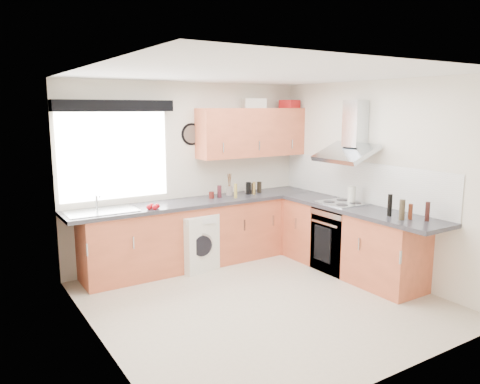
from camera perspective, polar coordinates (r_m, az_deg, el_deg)
ground_plane at (r=5.44m, az=2.65°, el=-13.11°), size 3.60×3.60×0.00m
ceiling at (r=5.01m, az=2.89°, el=14.19°), size 3.60×3.60×0.02m
wall_back at (r=6.61m, az=-6.26°, el=2.30°), size 3.60×0.02×2.50m
wall_front at (r=3.78m, az=18.69°, el=-4.11°), size 3.60×0.02×2.50m
wall_left at (r=4.32m, az=-17.20°, el=-2.30°), size 0.02×3.60×2.50m
wall_right at (r=6.27m, az=16.34°, el=1.53°), size 0.02×3.60×2.50m
window at (r=6.18m, az=-15.06°, el=4.27°), size 1.40×0.02×1.10m
window_blind at (r=6.06m, az=-15.08°, el=10.13°), size 1.50×0.18×0.14m
splashback at (r=6.48m, az=14.26°, el=1.26°), size 0.01×3.00×0.54m
base_cab_back at (r=6.48m, az=-5.78°, el=-5.27°), size 3.00×0.58×0.86m
base_cab_corner at (r=7.30m, az=5.57°, el=-3.49°), size 0.60×0.60×0.86m
base_cab_right at (r=6.33m, az=13.20°, el=-5.84°), size 0.58×2.10×0.86m
worktop_back at (r=6.41m, az=-5.01°, el=-1.24°), size 3.60×0.62×0.05m
worktop_right at (r=6.12m, az=14.31°, el=-2.06°), size 0.62×2.42×0.05m
sink at (r=5.91m, az=-16.53°, el=-1.94°), size 0.84×0.46×0.10m
oven at (r=6.43m, az=12.18°, el=-5.61°), size 0.56×0.58×0.85m
hob_plate at (r=6.32m, az=12.35°, el=-1.31°), size 0.52×0.52×0.01m
extractor_hood at (r=6.28m, az=13.30°, el=6.45°), size 0.52×0.78×0.66m
upper_cabinets at (r=6.88m, az=1.48°, el=7.27°), size 1.70×0.35×0.70m
washing_machine at (r=6.37m, az=-5.73°, el=-6.00°), size 0.61×0.59×0.76m
wall_clock at (r=6.56m, az=-5.88°, el=7.02°), size 0.31×0.04×0.31m
casserole at (r=6.99m, az=1.59°, el=10.76°), size 0.38×0.30×0.14m
storage_box at (r=7.22m, az=6.06°, el=10.61°), size 0.31×0.29×0.12m
utensil_pot at (r=6.74m, az=-1.30°, el=0.14°), size 0.10×0.10×0.13m
kitchen_roll at (r=6.35m, az=13.45°, el=-0.32°), size 0.12×0.12×0.23m
tomato_cluster at (r=5.91m, az=-10.55°, el=-1.75°), size 0.17×0.17×0.07m
jar_0 at (r=6.98m, az=0.80°, el=0.55°), size 0.05×0.05×0.14m
jar_1 at (r=6.82m, az=1.04°, el=0.47°), size 0.07×0.07×0.18m
jar_2 at (r=6.95m, az=2.37°, el=0.59°), size 0.07×0.07×0.16m
jar_3 at (r=6.53m, az=-0.55°, el=0.14°), size 0.05×0.05×0.20m
jar_4 at (r=6.80m, az=1.72°, el=0.47°), size 0.04×0.04×0.19m
jar_5 at (r=6.57m, az=-2.53°, el=0.06°), size 0.06×0.06×0.17m
jar_6 at (r=6.53m, az=-3.50°, el=-0.37°), size 0.07×0.07×0.09m
jar_7 at (r=6.87m, az=1.65°, el=0.44°), size 0.06×0.06×0.15m
bottle_0 at (r=5.60m, az=21.88°, el=-2.21°), size 0.05×0.05×0.22m
bottle_1 at (r=5.70m, az=17.80°, el=-1.54°), size 0.05×0.05×0.26m
bottle_2 at (r=5.55m, az=19.15°, el=-2.06°), size 0.06×0.06×0.23m
bottle_3 at (r=5.61m, az=20.06°, el=-2.26°), size 0.05×0.05×0.18m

